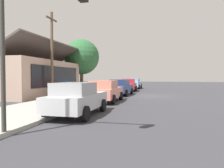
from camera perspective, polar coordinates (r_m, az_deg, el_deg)
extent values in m
plane|color=#38383D|center=(20.96, 9.80, -3.15)|extent=(120.00, 120.00, 0.00)
cube|color=#A3A099|center=(21.97, -4.96, -2.69)|extent=(60.00, 4.20, 0.16)
cube|color=silver|center=(10.45, -9.11, -4.55)|extent=(4.34, 1.79, 0.70)
cube|color=#A0A2A6|center=(10.00, -10.08, -1.23)|extent=(2.09, 1.56, 0.56)
cylinder|color=black|center=(12.06, -10.52, -5.36)|extent=(0.66, 0.23, 0.66)
cylinder|color=black|center=(11.47, -2.45, -5.71)|extent=(0.66, 0.23, 0.66)
cylinder|color=black|center=(9.69, -17.00, -7.21)|extent=(0.66, 0.23, 0.66)
cylinder|color=black|center=(8.95, -7.18, -7.91)|extent=(0.66, 0.23, 0.66)
cube|color=#EA8C75|center=(15.79, -1.80, -2.32)|extent=(4.50, 1.84, 0.70)
cube|color=tan|center=(15.32, -2.22, -0.10)|extent=(2.16, 1.62, 0.56)
cylinder|color=black|center=(17.40, -3.56, -3.08)|extent=(0.66, 0.22, 0.66)
cylinder|color=black|center=(16.97, 2.40, -3.21)|extent=(0.66, 0.22, 0.66)
cylinder|color=black|center=(14.76, -6.63, -4.00)|extent=(0.66, 0.22, 0.66)
cylinder|color=black|center=(14.25, 0.37, -4.20)|extent=(0.66, 0.22, 0.66)
cube|color=navy|center=(21.45, 2.38, -1.19)|extent=(4.84, 1.94, 0.70)
cube|color=navy|center=(20.96, 2.09, 0.46)|extent=(2.35, 1.62, 0.56)
cylinder|color=black|center=(23.11, 1.12, -1.83)|extent=(0.67, 0.25, 0.66)
cylinder|color=black|center=(22.74, 5.34, -1.90)|extent=(0.67, 0.25, 0.66)
cylinder|color=black|center=(20.26, -0.94, -2.36)|extent=(0.67, 0.25, 0.66)
cylinder|color=black|center=(19.85, 3.85, -2.46)|extent=(0.67, 0.25, 0.66)
cube|color=red|center=(27.44, 4.48, -0.50)|extent=(4.53, 1.98, 0.70)
cube|color=#A9272B|center=(26.97, 4.39, 0.79)|extent=(2.21, 1.65, 0.56)
cylinder|color=black|center=(28.91, 3.00, -1.07)|extent=(0.67, 0.25, 0.66)
cylinder|color=black|center=(28.76, 6.47, -1.09)|extent=(0.67, 0.25, 0.66)
cylinder|color=black|center=(26.19, 2.28, -1.38)|extent=(0.67, 0.25, 0.66)
cylinder|color=black|center=(26.01, 6.11, -1.41)|extent=(0.67, 0.25, 0.66)
cube|color=#8CB7E0|center=(33.41, 6.02, -0.06)|extent=(4.43, 1.90, 0.70)
cube|color=#779CBE|center=(32.96, 5.92, 1.00)|extent=(2.15, 1.62, 0.56)
cylinder|color=black|center=(34.91, 4.90, -0.55)|extent=(0.67, 0.24, 0.66)
cylinder|color=black|center=(34.66, 7.80, -0.58)|extent=(0.67, 0.24, 0.66)
cylinder|color=black|center=(32.23, 4.10, -0.76)|extent=(0.67, 0.24, 0.66)
cylinder|color=black|center=(31.96, 7.24, -0.79)|extent=(0.67, 0.24, 0.66)
cube|color=tan|center=(23.22, -21.51, 1.47)|extent=(11.20, 6.53, 3.43)
cube|color=black|center=(21.53, -14.23, 1.98)|extent=(8.96, 0.08, 1.92)
cube|color=#514742|center=(22.47, -18.12, 8.10)|extent=(11.80, 3.56, 2.00)
cube|color=#514742|center=(24.30, -24.80, 7.55)|extent=(11.80, 3.56, 2.00)
cylinder|color=brown|center=(28.37, -8.16, 1.42)|extent=(0.44, 0.44, 3.19)
sphere|color=#2D6638|center=(28.49, -8.19, 7.20)|extent=(4.64, 4.64, 4.64)
cylinder|color=#383833|center=(7.35, -27.29, 7.51)|extent=(0.14, 0.14, 5.20)
cylinder|color=brown|center=(19.52, -15.82, 7.45)|extent=(0.24, 0.24, 7.50)
cube|color=brown|center=(20.07, -15.91, 16.43)|extent=(1.80, 0.12, 0.12)
cylinder|color=red|center=(24.05, 0.09, -1.43)|extent=(0.22, 0.22, 0.55)
sphere|color=red|center=(24.03, 0.09, -0.61)|extent=(0.18, 0.18, 0.18)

